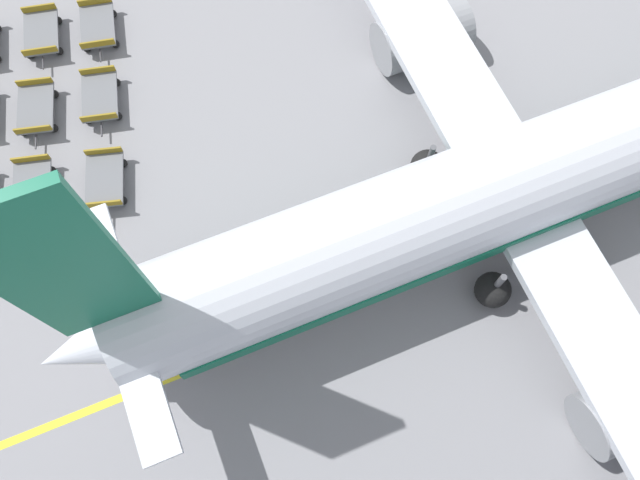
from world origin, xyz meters
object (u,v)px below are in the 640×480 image
baggage_dolly_row_mid_b_col_c (105,180)px  airplane (539,175)px  baggage_dolly_row_mid_a_col_b (36,109)px  baggage_dolly_row_mid_b_col_a (98,27)px  baggage_dolly_row_mid_b_col_b (100,97)px  baggage_dolly_row_mid_a_col_a (42,34)px  baggage_dolly_row_mid_a_col_c (33,188)px

baggage_dolly_row_mid_b_col_c → airplane: bearing=68.7°
baggage_dolly_row_mid_a_col_b → baggage_dolly_row_mid_b_col_a: same height
baggage_dolly_row_mid_b_col_a → baggage_dolly_row_mid_b_col_b: bearing=-8.8°
airplane → baggage_dolly_row_mid_a_col_a: size_ratio=11.40×
baggage_dolly_row_mid_a_col_a → baggage_dolly_row_mid_a_col_c: (7.64, -1.50, 0.00)m
baggage_dolly_row_mid_a_col_c → baggage_dolly_row_mid_b_col_a: (-7.26, 3.98, 0.00)m
baggage_dolly_row_mid_a_col_b → baggage_dolly_row_mid_a_col_c: same height
baggage_dolly_row_mid_a_col_a → baggage_dolly_row_mid_b_col_a: same height
baggage_dolly_row_mid_a_col_c → baggage_dolly_row_mid_b_col_b: (-3.48, 3.39, 0.00)m
baggage_dolly_row_mid_a_col_c → baggage_dolly_row_mid_b_col_b: same height
baggage_dolly_row_mid_b_col_a → baggage_dolly_row_mid_b_col_c: (7.79, -1.12, 0.00)m
baggage_dolly_row_mid_b_col_b → baggage_dolly_row_mid_b_col_c: size_ratio=1.00×
baggage_dolly_row_mid_b_col_b → baggage_dolly_row_mid_b_col_a: bearing=171.2°
airplane → baggage_dolly_row_mid_a_col_b: (-10.34, -17.76, -2.53)m
baggage_dolly_row_mid_b_col_b → baggage_dolly_row_mid_b_col_c: 4.05m
baggage_dolly_row_mid_a_col_a → baggage_dolly_row_mid_b_col_c: 8.29m
baggage_dolly_row_mid_b_col_a → baggage_dolly_row_mid_b_col_b: 3.83m
baggage_dolly_row_mid_a_col_a → baggage_dolly_row_mid_a_col_b: 4.01m
airplane → baggage_dolly_row_mid_a_col_c: 19.76m
airplane → baggage_dolly_row_mid_b_col_c: airplane is taller
baggage_dolly_row_mid_b_col_b → baggage_dolly_row_mid_a_col_c: bearing=-44.3°
baggage_dolly_row_mid_a_col_a → baggage_dolly_row_mid_a_col_b: same height
baggage_dolly_row_mid_a_col_b → baggage_dolly_row_mid_b_col_b: 2.72m
airplane → baggage_dolly_row_mid_b_col_a: 20.20m
baggage_dolly_row_mid_b_col_b → airplane: bearing=56.1°
baggage_dolly_row_mid_a_col_b → baggage_dolly_row_mid_b_col_c: size_ratio=1.00×
baggage_dolly_row_mid_a_col_b → airplane: bearing=59.8°
baggage_dolly_row_mid_a_col_c → baggage_dolly_row_mid_b_col_c: same height
baggage_dolly_row_mid_a_col_a → baggage_dolly_row_mid_b_col_c: bearing=9.4°
baggage_dolly_row_mid_a_col_b → baggage_dolly_row_mid_b_col_b: bearing=84.9°
baggage_dolly_row_mid_b_col_c → baggage_dolly_row_mid_b_col_a: bearing=171.8°
airplane → baggage_dolly_row_mid_b_col_c: size_ratio=11.34×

